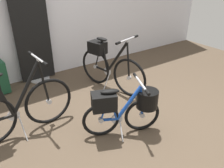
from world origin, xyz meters
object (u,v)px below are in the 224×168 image
at_px(floor_banner_stand, 33,36).
at_px(display_bike_left, 13,105).
at_px(display_bike_right, 108,64).
at_px(folding_bike_foreground, 126,106).

bearing_deg(floor_banner_stand, display_bike_left, -117.80).
xyz_separation_m(floor_banner_stand, display_bike_right, (0.87, -0.99, -0.39)).
bearing_deg(display_bike_left, display_bike_right, 14.10).
bearing_deg(display_bike_left, floor_banner_stand, 62.20).
relative_size(floor_banner_stand, folding_bike_foreground, 1.99).
relative_size(display_bike_left, display_bike_right, 1.04).
distance_m(floor_banner_stand, display_bike_left, 1.62).
bearing_deg(display_bike_right, floor_banner_stand, 131.39).
xyz_separation_m(folding_bike_foreground, display_bike_left, (-1.10, 0.71, 0.05)).
relative_size(folding_bike_foreground, display_bike_left, 0.67).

